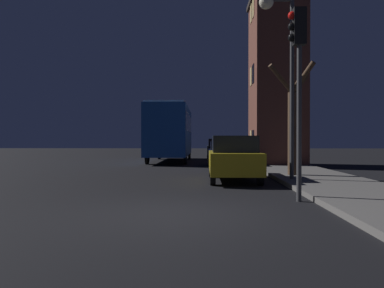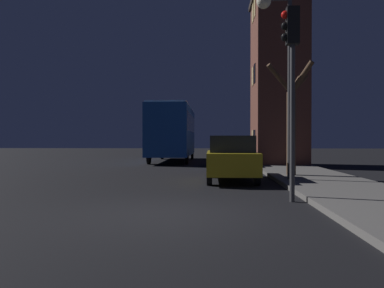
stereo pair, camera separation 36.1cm
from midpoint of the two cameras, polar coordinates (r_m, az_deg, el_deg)
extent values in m
plane|color=black|center=(7.85, -3.90, -10.47)|extent=(120.00, 120.00, 0.00)
cube|color=brown|center=(23.00, 12.31, 9.24)|extent=(2.86, 3.93, 9.65)
cube|color=black|center=(22.02, 8.81, 0.69)|extent=(0.03, 0.70, 1.10)
cube|color=#E5C67F|center=(23.02, 8.51, 0.69)|extent=(0.03, 0.70, 1.10)
cube|color=black|center=(22.36, 8.83, 10.54)|extent=(0.03, 0.70, 1.10)
cube|color=#E5C67F|center=(23.34, 8.53, 10.12)|extent=(0.03, 0.70, 1.10)
cube|color=#E5C67F|center=(23.32, 8.84, 19.83)|extent=(0.03, 0.70, 1.10)
cube|color=#E5C67F|center=(24.26, 8.54, 19.06)|extent=(0.03, 0.70, 1.10)
cylinder|color=#38383A|center=(13.65, 14.25, 8.23)|extent=(0.14, 0.14, 6.36)
cylinder|color=#38383A|center=(14.30, 12.40, 20.60)|extent=(0.90, 0.09, 0.09)
sphere|color=#F4EAC6|center=(14.21, 10.50, 20.52)|extent=(0.51, 0.51, 0.51)
cylinder|color=#38383A|center=(9.46, 14.97, 3.04)|extent=(0.12, 0.12, 3.82)
cube|color=black|center=(9.84, 15.01, 16.91)|extent=(0.30, 0.24, 0.90)
sphere|color=red|center=(9.89, 13.94, 18.48)|extent=(0.20, 0.20, 0.20)
sphere|color=black|center=(9.81, 13.93, 16.98)|extent=(0.20, 0.20, 0.20)
sphere|color=black|center=(9.73, 13.93, 15.45)|extent=(0.20, 0.20, 0.20)
cylinder|color=#473323|center=(15.17, 14.40, 1.55)|extent=(0.36, 0.36, 3.24)
cylinder|color=#473323|center=(15.65, 15.45, 8.78)|extent=(0.90, 0.74, 0.86)
cylinder|color=#473323|center=(15.69, 14.98, 8.69)|extent=(0.64, 0.82, 0.79)
cylinder|color=#473323|center=(15.10, 15.88, 9.72)|extent=(0.86, 0.92, 1.18)
cylinder|color=#473323|center=(15.05, 14.38, 10.18)|extent=(0.37, 0.83, 1.35)
cylinder|color=#473323|center=(15.01, 12.80, 9.64)|extent=(1.15, 0.72, 1.10)
cube|color=#194793|center=(26.31, -3.65, 1.89)|extent=(2.55, 9.60, 3.23)
cube|color=black|center=(26.33, -3.65, 3.16)|extent=(2.57, 8.83, 1.16)
cube|color=#B2B2B2|center=(26.40, -3.65, 5.53)|extent=(2.43, 9.12, 0.12)
cylinder|color=black|center=(29.35, -0.75, -1.39)|extent=(0.18, 0.96, 0.96)
cylinder|color=black|center=(29.56, -5.35, -1.38)|extent=(0.18, 0.96, 0.96)
cylinder|color=black|center=(23.13, -1.47, -1.93)|extent=(0.18, 0.96, 0.96)
cylinder|color=black|center=(23.39, -7.29, -1.91)|extent=(0.18, 0.96, 0.96)
cube|color=olive|center=(13.82, 5.58, -2.74)|extent=(1.75, 4.12, 0.75)
cube|color=black|center=(13.60, 5.64, 0.01)|extent=(1.54, 2.14, 0.58)
cylinder|color=black|center=(15.25, 8.21, -3.84)|extent=(0.18, 0.65, 0.65)
cylinder|color=black|center=(15.16, 2.28, -3.86)|extent=(0.18, 0.65, 0.65)
cylinder|color=black|center=(12.60, 9.55, -4.78)|extent=(0.18, 0.65, 0.65)
cylinder|color=black|center=(12.49, 2.37, -4.82)|extent=(0.18, 0.65, 0.65)
cube|color=navy|center=(21.16, 4.45, -1.70)|extent=(1.75, 4.71, 0.62)
cube|color=black|center=(20.91, 4.48, -0.25)|extent=(1.54, 2.45, 0.46)
cylinder|color=black|center=(22.75, 6.26, -2.32)|extent=(0.18, 0.69, 0.69)
cylinder|color=black|center=(22.68, 2.29, -2.32)|extent=(0.18, 0.69, 0.69)
cylinder|color=black|center=(19.70, 6.93, -2.77)|extent=(0.18, 0.69, 0.69)
cylinder|color=black|center=(19.63, 2.35, -2.78)|extent=(0.18, 0.69, 0.69)
cube|color=black|center=(31.05, 3.59, -0.94)|extent=(1.75, 3.83, 0.73)
cube|color=black|center=(30.85, 3.60, 0.26)|extent=(1.54, 1.99, 0.58)
cylinder|color=black|center=(32.34, 4.92, -1.53)|extent=(0.18, 0.60, 0.60)
cylinder|color=black|center=(32.29, 2.14, -1.53)|extent=(0.18, 0.60, 0.60)
cylinder|color=black|center=(29.86, 5.17, -1.71)|extent=(0.18, 0.60, 0.60)
cylinder|color=black|center=(29.81, 2.16, -1.71)|extent=(0.18, 0.60, 0.60)
camera|label=1|loc=(0.18, -90.57, -0.01)|focal=35.00mm
camera|label=2|loc=(0.18, 89.43, 0.01)|focal=35.00mm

